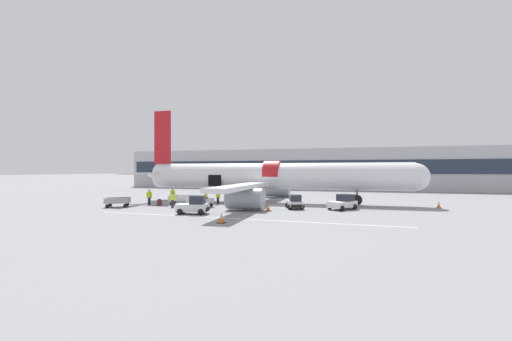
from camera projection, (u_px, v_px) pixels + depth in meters
ground_plane at (287, 206)px, 34.83m from camera, size 500.00×500.00×0.00m
apron_marking_line at (236, 219)px, 25.82m from camera, size 27.06×1.24×0.01m
terminal_strip at (315, 169)px, 69.43m from camera, size 84.44×12.09×8.42m
airplane at (269, 177)px, 38.50m from camera, size 35.10×30.82×12.00m
baggage_tug_lead at (295, 203)px, 32.36m from camera, size 2.24×2.75×1.46m
baggage_tug_mid at (343, 203)px, 31.84m from camera, size 3.08×3.40×1.53m
baggage_tug_rear at (194, 206)px, 28.53m from camera, size 3.10×2.21×1.67m
baggage_cart_loading at (183, 200)px, 36.62m from camera, size 3.85×2.60×1.05m
baggage_cart_queued at (201, 203)px, 33.57m from camera, size 3.46×2.30×1.13m
baggage_cart_empty at (118, 203)px, 33.91m from camera, size 3.37×2.48×1.01m
ground_crew_loader_a at (149, 197)px, 36.00m from camera, size 0.57×0.57×1.79m
ground_crew_loader_b at (206, 197)px, 36.37m from camera, size 0.55×0.55×1.72m
ground_crew_driver at (173, 195)px, 39.10m from camera, size 0.61×0.51×1.76m
ground_crew_supervisor at (173, 199)px, 33.70m from camera, size 0.57×0.42×1.64m
ground_crew_helper at (218, 197)px, 37.03m from camera, size 0.51×0.51×1.59m
suitcase_on_tarmac_upright at (159, 203)px, 35.01m from camera, size 0.59×0.42×0.77m
safety_cone_nose at (439, 205)px, 33.04m from camera, size 0.55×0.55×0.70m
safety_cone_engine_left at (221, 218)px, 23.71m from camera, size 0.62×0.62×0.75m
safety_cone_wingtip at (268, 208)px, 30.53m from camera, size 0.60×0.60×0.69m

